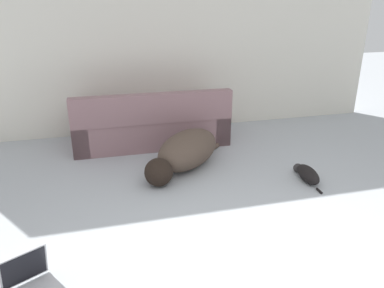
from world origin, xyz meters
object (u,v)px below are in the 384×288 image
Objects in this scene: couch at (151,125)px; dog at (185,152)px; cat at (307,174)px; laptop_open at (29,278)px.

couch is 1.72× the size of dog.
couch reaches higher than dog.
couch is at bearing 45.44° from cat.
dog is at bearing 19.00° from laptop_open.
dog is 2.04× the size of cat.
laptop_open is at bearing 64.49° from couch.
dog is 1.36m from cat.
couch is at bearing 35.65° from laptop_open.
cat is (1.20, -0.63, -0.13)m from dog.
couch reaches higher than laptop_open.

